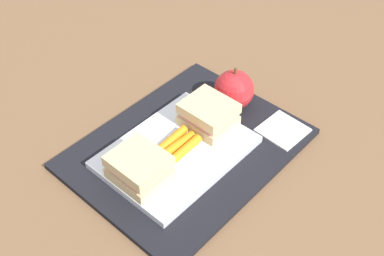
# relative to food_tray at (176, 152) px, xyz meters

# --- Properties ---
(ground_plane) EXTENTS (2.40, 2.40, 0.00)m
(ground_plane) POSITION_rel_food_tray_xyz_m (0.03, 0.00, -0.02)
(ground_plane) COLOR brown
(lunchbag_mat) EXTENTS (0.36, 0.28, 0.01)m
(lunchbag_mat) POSITION_rel_food_tray_xyz_m (0.03, 0.00, -0.01)
(lunchbag_mat) COLOR black
(lunchbag_mat) RESTS_ON ground_plane
(food_tray) EXTENTS (0.23, 0.17, 0.01)m
(food_tray) POSITION_rel_food_tray_xyz_m (0.00, 0.00, 0.00)
(food_tray) COLOR white
(food_tray) RESTS_ON lunchbag_mat
(sandwich_half_left) EXTENTS (0.07, 0.08, 0.04)m
(sandwich_half_left) POSITION_rel_food_tray_xyz_m (-0.08, 0.00, 0.03)
(sandwich_half_left) COLOR #DBC189
(sandwich_half_left) RESTS_ON food_tray
(sandwich_half_right) EXTENTS (0.07, 0.08, 0.04)m
(sandwich_half_right) POSITION_rel_food_tray_xyz_m (0.08, 0.00, 0.03)
(sandwich_half_right) COLOR #DBC189
(sandwich_half_right) RESTS_ON food_tray
(carrot_sticks_bundle) EXTENTS (0.08, 0.04, 0.02)m
(carrot_sticks_bundle) POSITION_rel_food_tray_xyz_m (-0.00, -0.00, 0.01)
(carrot_sticks_bundle) COLOR orange
(carrot_sticks_bundle) RESTS_ON food_tray
(apple) EXTENTS (0.07, 0.07, 0.08)m
(apple) POSITION_rel_food_tray_xyz_m (0.15, 0.01, 0.03)
(apple) COLOR red
(apple) RESTS_ON lunchbag_mat
(paper_napkin) EXTENTS (0.07, 0.07, 0.00)m
(paper_napkin) POSITION_rel_food_tray_xyz_m (0.16, -0.10, -0.00)
(paper_napkin) COLOR white
(paper_napkin) RESTS_ON lunchbag_mat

